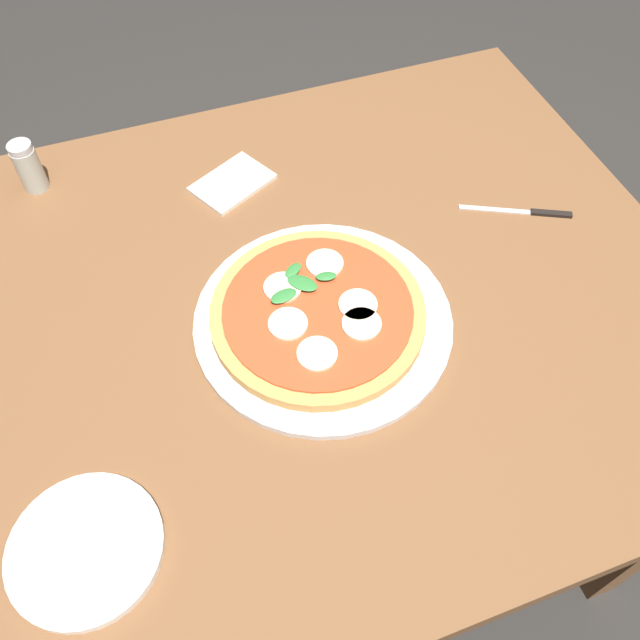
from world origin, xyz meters
The scene contains 8 objects.
ground_plane centered at (0.00, 0.00, 0.00)m, with size 6.00×6.00×0.00m, color #2D2B28.
dining_table centered at (0.00, 0.00, 0.64)m, with size 1.18×0.99×0.74m.
serving_tray centered at (0.00, -0.05, 0.75)m, with size 0.38×0.38×0.01m, color silver.
pizza centered at (-0.01, -0.05, 0.77)m, with size 0.31×0.31×0.03m.
plate_white centered at (-0.38, -0.27, 0.75)m, with size 0.18×0.18×0.01m, color white.
napkin centered at (-0.05, 0.28, 0.75)m, with size 0.13×0.09×0.01m, color white.
knife centered at (0.40, 0.04, 0.75)m, with size 0.17×0.09×0.01m.
pepper_shaker centered at (-0.37, 0.39, 0.79)m, with size 0.04×0.04×0.09m.
Camera 1 is at (-0.20, -0.58, 1.54)m, focal length 37.35 mm.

